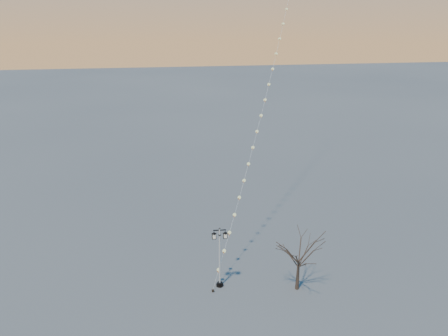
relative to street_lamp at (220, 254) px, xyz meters
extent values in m
plane|color=#4F5150|center=(0.20, -2.48, -2.61)|extent=(300.00, 300.00, 0.00)
cylinder|color=black|center=(0.00, 0.00, -2.54)|extent=(0.52, 0.52, 0.15)
cylinder|color=black|center=(0.00, 0.00, -2.40)|extent=(0.37, 0.37, 0.13)
cylinder|color=beige|center=(0.00, 0.00, -0.13)|extent=(0.12, 0.12, 4.40)
cylinder|color=black|center=(0.00, 0.00, 1.56)|extent=(0.19, 0.19, 0.06)
cube|color=black|center=(0.00, 0.00, 1.93)|extent=(0.89, 0.12, 0.06)
sphere|color=black|center=(0.00, 0.00, 2.04)|extent=(0.13, 0.13, 0.13)
pyramid|color=black|center=(-0.39, 0.03, 1.79)|extent=(0.41, 0.41, 0.13)
cube|color=beige|center=(-0.39, 0.03, 1.50)|extent=(0.24, 0.24, 0.32)
cube|color=black|center=(-0.39, 0.03, 1.32)|extent=(0.28, 0.28, 0.04)
pyramid|color=black|center=(0.39, -0.03, 1.79)|extent=(0.41, 0.41, 0.13)
cube|color=beige|center=(0.39, -0.03, 1.50)|extent=(0.24, 0.24, 0.32)
cube|color=black|center=(0.39, -0.03, 1.32)|extent=(0.28, 0.28, 0.04)
cone|color=#392A1F|center=(5.42, -1.30, -1.44)|extent=(0.28, 0.28, 2.35)
cylinder|color=black|center=(-0.59, -0.61, -2.52)|extent=(0.18, 0.18, 0.18)
cylinder|color=black|center=(-0.59, -0.61, -2.50)|extent=(0.03, 0.03, 0.23)
cone|color=orange|center=(6.89, 12.17, 13.15)|extent=(0.07, 0.07, 0.25)
cylinder|color=white|center=(-0.59, -0.61, -2.07)|extent=(0.01, 0.01, 0.73)
camera|label=1|loc=(-4.15, -26.02, 15.84)|focal=34.12mm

